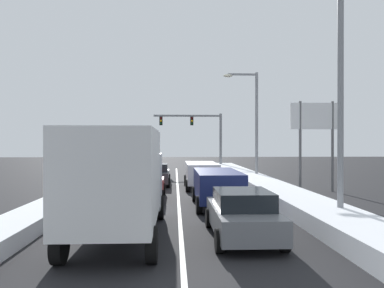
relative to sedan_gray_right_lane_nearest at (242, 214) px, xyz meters
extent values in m
plane|color=black|center=(-1.89, 7.49, -0.76)|extent=(120.00, 120.00, 0.00)
cube|color=silver|center=(-1.89, 11.27, -0.76)|extent=(0.14, 41.66, 0.01)
cube|color=white|center=(3.41, 11.27, -0.45)|extent=(2.16, 41.66, 0.63)
cube|color=white|center=(-7.19, 11.27, -0.50)|extent=(1.61, 41.66, 0.53)
cube|color=slate|center=(0.00, 0.04, -0.13)|extent=(1.82, 4.50, 0.70)
cube|color=black|center=(0.00, -0.11, 0.47)|extent=(1.64, 2.20, 0.55)
cube|color=red|center=(-0.69, -2.16, -0.01)|extent=(0.24, 0.08, 0.14)
cube|color=red|center=(0.69, -2.16, -0.01)|extent=(0.24, 0.08, 0.14)
cylinder|color=black|center=(-0.89, 1.59, -0.43)|extent=(0.22, 0.66, 0.66)
cylinder|color=black|center=(0.89, 1.59, -0.43)|extent=(0.22, 0.66, 0.66)
cylinder|color=black|center=(-0.89, -1.51, -0.43)|extent=(0.22, 0.66, 0.66)
cylinder|color=black|center=(0.89, -1.51, -0.43)|extent=(0.22, 0.66, 0.66)
cube|color=navy|center=(-0.12, 5.87, 0.28)|extent=(1.95, 4.90, 1.25)
cube|color=black|center=(-0.12, 3.46, 0.56)|extent=(1.56, 0.06, 0.55)
cube|color=red|center=(-0.90, 3.47, 0.18)|extent=(0.20, 0.08, 0.28)
cube|color=red|center=(0.66, 3.47, 0.18)|extent=(0.20, 0.08, 0.28)
cylinder|color=black|center=(-1.07, 7.57, -0.39)|extent=(0.25, 0.74, 0.74)
cylinder|color=black|center=(0.84, 7.57, -0.39)|extent=(0.25, 0.74, 0.74)
cylinder|color=black|center=(-1.07, 4.17, -0.39)|extent=(0.25, 0.74, 0.74)
cylinder|color=black|center=(0.84, 4.17, -0.39)|extent=(0.25, 0.74, 0.74)
cube|color=silver|center=(-0.35, 12.92, 0.28)|extent=(1.95, 4.90, 1.25)
cube|color=black|center=(-0.35, 10.51, 0.56)|extent=(1.56, 0.06, 0.55)
cube|color=red|center=(-1.13, 10.52, 0.18)|extent=(0.20, 0.08, 0.28)
cube|color=red|center=(0.43, 10.52, 0.18)|extent=(0.20, 0.08, 0.28)
cylinder|color=black|center=(-1.31, 14.62, -0.39)|extent=(0.25, 0.74, 0.74)
cylinder|color=black|center=(0.60, 14.62, -0.39)|extent=(0.25, 0.74, 0.74)
cylinder|color=black|center=(-1.31, 11.22, -0.39)|extent=(0.25, 0.74, 0.74)
cylinder|color=black|center=(0.60, 11.22, -0.39)|extent=(0.25, 0.74, 0.74)
cube|color=#B7BABF|center=(-3.79, 2.80, 0.80)|extent=(2.35, 2.20, 2.00)
cube|color=silver|center=(-3.79, -0.80, 1.30)|extent=(2.35, 5.00, 2.60)
cylinder|color=black|center=(-4.91, 3.10, -0.30)|extent=(0.28, 0.92, 0.92)
cylinder|color=black|center=(-2.66, 3.10, -0.30)|extent=(0.28, 0.92, 0.92)
cylinder|color=black|center=(-4.91, -2.30, -0.30)|extent=(0.28, 0.92, 0.92)
cylinder|color=black|center=(-2.66, -2.30, -0.30)|extent=(0.28, 0.92, 0.92)
cube|color=maroon|center=(-3.62, 8.50, -0.13)|extent=(1.82, 4.50, 0.70)
cube|color=black|center=(-3.62, 8.35, 0.47)|extent=(1.64, 2.20, 0.55)
cube|color=red|center=(-4.32, 6.30, -0.01)|extent=(0.24, 0.08, 0.14)
cube|color=red|center=(-2.93, 6.30, -0.01)|extent=(0.24, 0.08, 0.14)
cylinder|color=black|center=(-4.51, 10.05, -0.43)|extent=(0.22, 0.66, 0.66)
cylinder|color=black|center=(-2.73, 10.05, -0.43)|extent=(0.22, 0.66, 0.66)
cylinder|color=black|center=(-4.51, 6.95, -0.43)|extent=(0.22, 0.66, 0.66)
cylinder|color=black|center=(-2.73, 6.95, -0.43)|extent=(0.22, 0.66, 0.66)
cube|color=#38383D|center=(-3.41, 15.03, -0.13)|extent=(1.82, 4.50, 0.70)
cube|color=black|center=(-3.41, 14.88, 0.47)|extent=(1.64, 2.20, 0.55)
cube|color=red|center=(-4.11, 12.83, -0.01)|extent=(0.24, 0.08, 0.14)
cube|color=red|center=(-2.72, 12.83, -0.01)|extent=(0.24, 0.08, 0.14)
cylinder|color=black|center=(-4.30, 16.58, -0.43)|extent=(0.22, 0.66, 0.66)
cylinder|color=black|center=(-2.52, 16.58, -0.43)|extent=(0.22, 0.66, 0.66)
cylinder|color=black|center=(-4.30, 13.48, -0.43)|extent=(0.22, 0.66, 0.66)
cylinder|color=black|center=(-2.52, 13.48, -0.43)|extent=(0.22, 0.66, 0.66)
cylinder|color=slate|center=(3.01, 30.21, 2.34)|extent=(0.28, 0.28, 6.20)
cube|color=slate|center=(-0.69, 30.21, 5.19)|extent=(7.40, 0.20, 0.20)
cube|color=black|center=(-0.19, 30.21, 4.61)|extent=(0.34, 0.34, 0.95)
sphere|color=#4C0A0A|center=(-0.19, 30.02, 4.90)|extent=(0.22, 0.22, 0.22)
sphere|color=#F2AD14|center=(-0.19, 30.02, 4.61)|extent=(0.22, 0.22, 0.22)
sphere|color=#0C3819|center=(-0.19, 30.02, 4.33)|extent=(0.22, 0.22, 0.22)
cube|color=black|center=(-3.59, 30.21, 4.61)|extent=(0.34, 0.34, 0.95)
sphere|color=#4C0A0A|center=(-3.59, 30.02, 4.90)|extent=(0.22, 0.22, 0.22)
sphere|color=#F2AD14|center=(-3.59, 30.02, 4.61)|extent=(0.22, 0.22, 0.22)
sphere|color=#0C3819|center=(-3.59, 30.02, 4.33)|extent=(0.22, 0.22, 0.22)
cylinder|color=gray|center=(3.91, 1.81, 3.57)|extent=(0.22, 0.22, 8.67)
cylinder|color=gray|center=(4.14, 16.95, 3.39)|extent=(0.22, 0.22, 8.31)
cube|color=gray|center=(3.04, 16.95, 7.40)|extent=(2.20, 0.14, 0.14)
ellipsoid|color=#EAE5C6|center=(1.94, 16.95, 7.30)|extent=(0.70, 0.36, 0.24)
cylinder|color=#59595B|center=(5.53, 11.05, 1.99)|extent=(0.16, 0.16, 5.50)
cylinder|color=#59595B|center=(7.53, 11.05, 1.99)|extent=(0.16, 0.16, 5.50)
cube|color=white|center=(6.53, 11.05, 3.84)|extent=(3.20, 0.12, 1.60)
camera|label=1|loc=(-2.10, -11.72, 2.22)|focal=35.63mm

